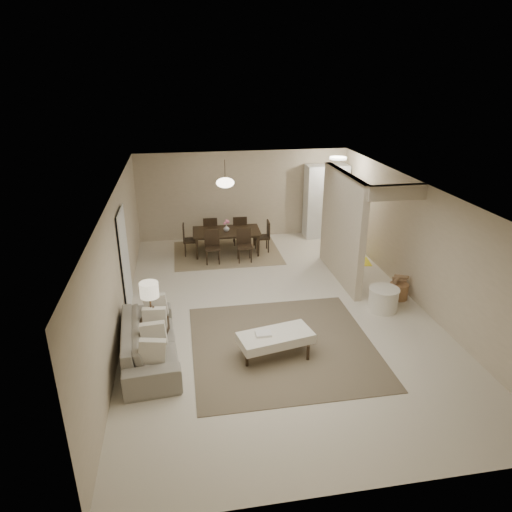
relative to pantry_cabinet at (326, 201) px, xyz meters
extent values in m
plane|color=beige|center=(-2.35, -4.15, -1.05)|extent=(9.00, 9.00, 0.00)
plane|color=white|center=(-2.35, -4.15, 1.45)|extent=(9.00, 9.00, 0.00)
plane|color=tan|center=(-2.35, 0.35, 0.20)|extent=(6.00, 0.00, 6.00)
plane|color=tan|center=(-5.35, -4.15, 0.20)|extent=(0.00, 9.00, 9.00)
plane|color=tan|center=(0.65, -4.15, 0.20)|extent=(0.00, 9.00, 9.00)
cube|color=tan|center=(-0.55, -2.90, 0.20)|extent=(0.15, 2.50, 2.50)
cube|color=black|center=(-5.32, -3.55, -0.03)|extent=(0.04, 0.90, 2.04)
cube|color=white|center=(0.00, 0.00, 0.00)|extent=(1.20, 0.55, 2.10)
cylinder|color=white|center=(-0.05, -0.95, 1.41)|extent=(0.44, 0.44, 0.05)
cube|color=brown|center=(-2.50, -5.52, -1.04)|extent=(3.20, 3.20, 0.01)
imported|color=gray|center=(-4.80, -5.52, -0.72)|extent=(2.30, 1.05, 0.65)
cube|color=beige|center=(-2.70, -5.82, -0.69)|extent=(1.34, 0.82, 0.17)
cylinder|color=black|center=(-3.22, -6.03, -0.91)|extent=(0.05, 0.05, 0.28)
cylinder|color=black|center=(-2.17, -6.03, -0.91)|extent=(0.05, 0.05, 0.28)
cylinder|color=black|center=(-3.22, -5.61, -0.91)|extent=(0.05, 0.05, 0.28)
cylinder|color=black|center=(-2.17, -5.61, -0.91)|extent=(0.05, 0.05, 0.28)
cube|color=black|center=(-4.75, -5.22, -0.79)|extent=(0.56, 0.56, 0.52)
cylinder|color=#442F1D|center=(-4.75, -5.22, -0.38)|extent=(0.12, 0.12, 0.30)
cylinder|color=#442F1D|center=(-4.75, -5.22, -0.10)|extent=(0.03, 0.03, 0.26)
cylinder|color=beige|center=(-4.75, -5.22, 0.10)|extent=(0.32, 0.32, 0.26)
cylinder|color=beige|center=(-0.18, -4.58, -0.81)|extent=(0.61, 0.61, 0.47)
cylinder|color=olive|center=(0.36, -4.15, -0.88)|extent=(0.48, 0.48, 0.34)
cube|color=#8E7858|center=(-2.99, -0.92, -1.04)|extent=(2.80, 2.10, 0.01)
imported|color=black|center=(-2.99, -0.92, -0.74)|extent=(1.80, 1.05, 0.62)
imported|color=silver|center=(-2.99, -0.92, -0.34)|extent=(0.18, 0.18, 0.17)
cube|color=yellow|center=(0.09, -2.07, -1.04)|extent=(1.02, 0.71, 0.01)
cylinder|color=#442F1D|center=(-2.99, -0.92, 1.20)|extent=(0.02, 0.02, 0.50)
ellipsoid|color=#FFEAC6|center=(-2.99, -0.92, 0.87)|extent=(0.46, 0.46, 0.25)
camera|label=1|loc=(-4.13, -12.29, 3.52)|focal=32.00mm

